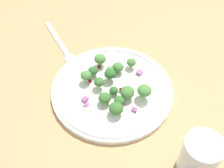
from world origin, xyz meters
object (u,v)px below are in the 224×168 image
at_px(broccoli_floret_1, 93,71).
at_px(broccoli_floret_2, 131,63).
at_px(broccoli_floret_0, 112,74).
at_px(fork, 61,45).
at_px(plate, 112,89).
at_px(water_glass, 199,157).

xyz_separation_m(broccoli_floret_1, broccoli_floret_2, (-0.09, -0.01, 0.00)).
relative_size(broccoli_floret_0, fork, 0.14).
bearing_deg(fork, broccoli_floret_1, 115.34).
distance_m(plate, broccoli_floret_1, 0.06).
relative_size(plate, water_glass, 3.08).
distance_m(broccoli_floret_0, broccoli_floret_2, 0.06).
relative_size(broccoli_floret_1, broccoli_floret_2, 1.04).
bearing_deg(water_glass, broccoli_floret_0, -65.11).
xyz_separation_m(plate, broccoli_floret_2, (-0.06, -0.05, 0.02)).
bearing_deg(fork, broccoli_floret_2, 140.68).
xyz_separation_m(broccoli_floret_0, broccoli_floret_1, (0.04, -0.02, -0.01)).
xyz_separation_m(plate, broccoli_floret_1, (0.03, -0.05, 0.02)).
bearing_deg(broccoli_floret_1, fork, -64.66).
height_order(plate, water_glass, water_glass).
bearing_deg(plate, fork, -61.37).
bearing_deg(broccoli_floret_2, broccoli_floret_0, 29.39).
xyz_separation_m(broccoli_floret_0, broccoli_floret_2, (-0.05, -0.03, -0.00)).
relative_size(broccoli_floret_1, water_glass, 0.26).
relative_size(broccoli_floret_1, fork, 0.12).
distance_m(plate, broccoli_floret_0, 0.04).
height_order(broccoli_floret_0, broccoli_floret_2, broccoli_floret_0).
bearing_deg(water_glass, plate, -61.61).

